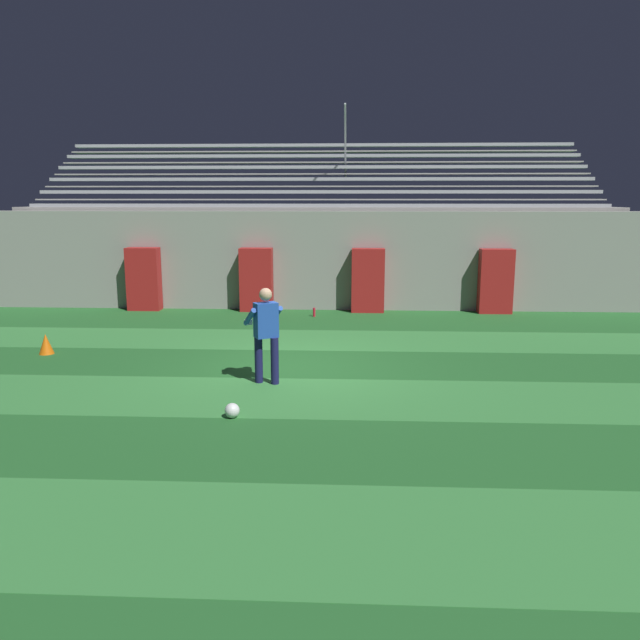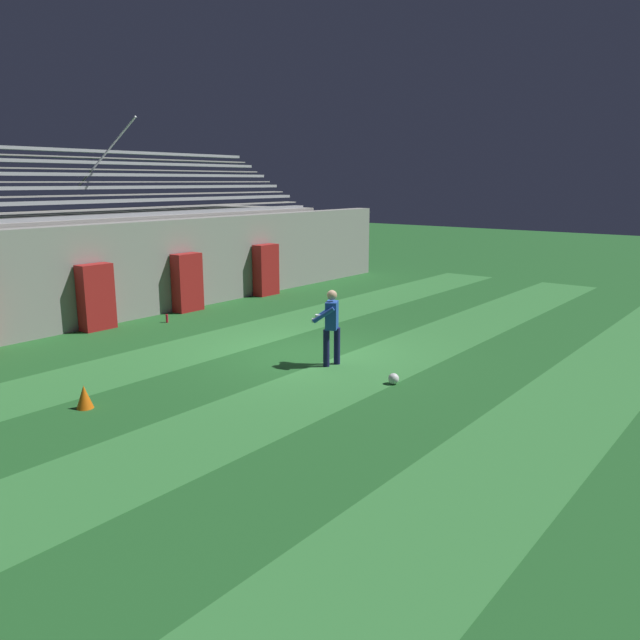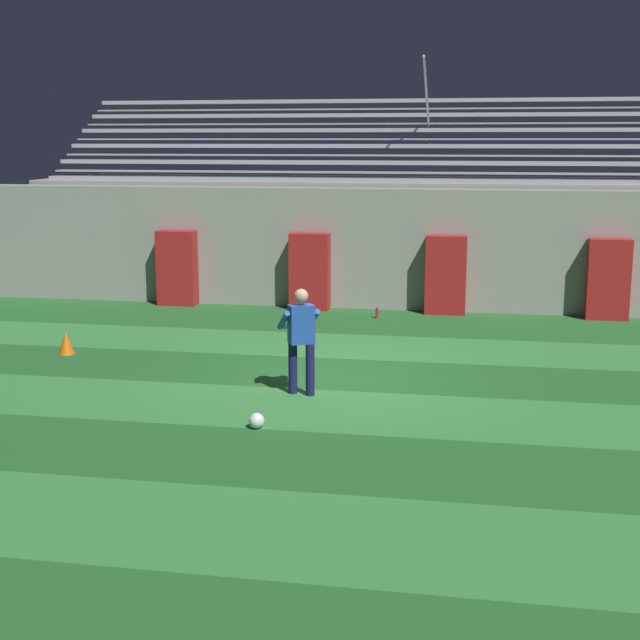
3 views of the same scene
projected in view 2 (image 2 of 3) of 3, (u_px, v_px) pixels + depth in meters
The scene contains 13 objects.
ground_plane at pixel (304, 353), 14.60m from camera, with size 80.00×80.00×0.00m, color #236028.
turf_stripe_near at pixel (565, 410), 10.98m from camera, with size 28.00×2.08×0.01m, color #38843D.
turf_stripe_mid at pixel (369, 367), 13.49m from camera, with size 28.00×2.08×0.01m, color #38843D.
turf_stripe_far at pixel (234, 338), 16.00m from camera, with size 28.00×2.08×0.01m, color #38843D.
back_wall at pixel (132, 270), 18.21m from camera, with size 24.00×0.60×2.80m, color #999691.
padding_pillar_gate_left at pixel (96, 297), 16.78m from camera, with size 0.91×0.44×1.79m, color #B21E1E.
padding_pillar_gate_right at pixel (187, 282), 19.20m from camera, with size 0.91×0.44×1.79m, color #B21E1E.
padding_pillar_far_right at pixel (266, 270), 21.92m from camera, with size 0.91×0.44×1.79m, color #B21E1E.
bleacher_stand at pixel (81, 259), 19.81m from camera, with size 18.00×4.75×5.83m.
goalkeeper at pixel (331, 323), 13.46m from camera, with size 0.73×0.69×1.67m.
soccer_ball at pixel (394, 379), 12.37m from camera, with size 0.22×0.22×0.22m, color white.
traffic_cone at pixel (84, 397), 11.03m from camera, with size 0.30×0.30×0.42m, color orange.
water_bottle at pixel (167, 318), 17.76m from camera, with size 0.07×0.07×0.24m, color red.
Camera 2 is at (-10.84, -9.00, 3.94)m, focal length 35.00 mm.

